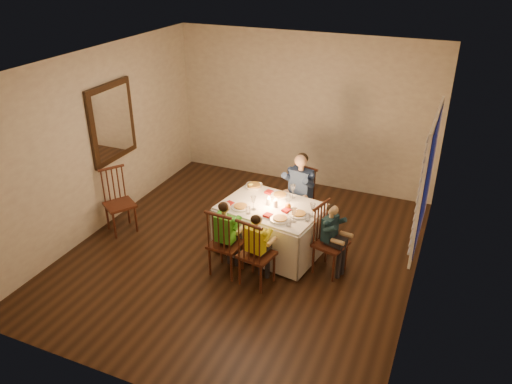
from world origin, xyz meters
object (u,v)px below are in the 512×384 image
at_px(chair_near_right, 257,282).
at_px(serving_bowl, 254,187).
at_px(chair_end, 329,271).
at_px(chair_near_left, 227,271).
at_px(adult, 298,228).
at_px(child_yellow, 257,282).
at_px(child_teal, 329,271).
at_px(chair_extra, 123,230).
at_px(chair_adult, 298,228).
at_px(dining_table, 271,219).
at_px(child_green, 227,271).

xyz_separation_m(chair_near_right, serving_bowl, (-0.53, 1.15, 0.73)).
bearing_deg(chair_end, chair_near_left, 128.61).
relative_size(adult, child_yellow, 1.21).
bearing_deg(chair_near_left, child_teal, -153.08).
height_order(chair_near_right, chair_end, same).
bearing_deg(chair_extra, child_teal, -53.12).
xyz_separation_m(chair_near_left, child_yellow, (0.45, -0.06, 0.00)).
relative_size(chair_extra, serving_bowl, 4.06).
xyz_separation_m(adult, child_teal, (0.73, -0.88, 0.00)).
bearing_deg(chair_near_left, chair_end, -153.08).
xyz_separation_m(chair_extra, serving_bowl, (1.80, 0.76, 0.73)).
xyz_separation_m(chair_adult, chair_extra, (-2.38, -1.10, 0.00)).
bearing_deg(dining_table, child_yellow, -72.80).
bearing_deg(child_teal, chair_near_right, 142.73).
height_order(chair_end, child_yellow, child_yellow).
relative_size(chair_adult, child_teal, 0.97).
distance_m(child_yellow, child_teal, 0.97).
distance_m(child_teal, serving_bowl, 1.59).
bearing_deg(serving_bowl, chair_extra, -157.09).
bearing_deg(child_teal, chair_extra, 108.87).
distance_m(chair_near_left, child_teal, 1.34).
bearing_deg(child_teal, child_yellow, 142.73).
xyz_separation_m(chair_end, child_teal, (0.00, -0.00, 0.00)).
bearing_deg(chair_near_right, dining_table, -70.85).
bearing_deg(chair_near_left, chair_adult, -105.98).
bearing_deg(child_teal, chair_end, 14.97).
height_order(chair_extra, serving_bowl, serving_bowl).
distance_m(dining_table, child_teal, 1.03).
bearing_deg(adult, chair_end, -38.48).
relative_size(chair_near_right, child_teal, 0.97).
bearing_deg(dining_table, chair_end, -2.01).
height_order(chair_near_left, chair_extra, chair_extra).
bearing_deg(chair_adult, chair_extra, -143.20).
relative_size(chair_end, child_yellow, 0.96).
relative_size(child_green, child_teal, 1.06).
height_order(adult, child_yellow, adult).
bearing_deg(adult, chair_near_left, -97.20).
xyz_separation_m(chair_near_right, chair_extra, (-2.34, 0.38, 0.00)).
relative_size(dining_table, adult, 1.23).
height_order(child_green, child_teal, child_green).
bearing_deg(chair_adult, child_yellow, -79.55).
xyz_separation_m(chair_adult, serving_bowl, (-0.58, -0.33, 0.73)).
relative_size(chair_near_right, child_yellow, 0.96).
bearing_deg(chair_extra, chair_end, -53.12).
bearing_deg(child_yellow, chair_extra, 1.50).
distance_m(chair_near_right, chair_end, 0.97).
xyz_separation_m(chair_near_right, child_yellow, (0.00, 0.00, 0.00)).
xyz_separation_m(chair_extra, child_teal, (3.11, 0.21, 0.00)).
bearing_deg(chair_end, child_teal, -165.03).
height_order(chair_extra, child_green, child_green).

